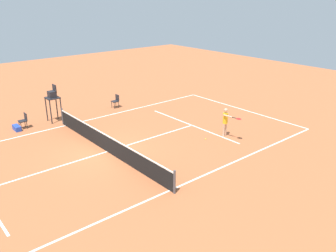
% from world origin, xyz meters
% --- Properties ---
extents(ground_plane, '(60.00, 60.00, 0.00)m').
position_xyz_m(ground_plane, '(0.00, 0.00, 0.00)').
color(ground_plane, '#B76038').
extents(court_lines, '(10.29, 22.47, 0.01)m').
position_xyz_m(court_lines, '(0.00, 0.00, 0.00)').
color(court_lines, white).
rests_on(court_lines, ground).
extents(tennis_net, '(10.89, 0.10, 1.07)m').
position_xyz_m(tennis_net, '(0.00, 0.00, 0.50)').
color(tennis_net, '#4C4C51').
rests_on(tennis_net, ground).
extents(player_serving, '(1.30, 0.46, 1.70)m').
position_xyz_m(player_serving, '(-2.57, -6.36, 1.01)').
color(player_serving, '#D8A884').
rests_on(player_serving, ground).
extents(tennis_ball, '(0.07, 0.07, 0.07)m').
position_xyz_m(tennis_ball, '(-2.18, -5.15, 0.03)').
color(tennis_ball, '#CCE033').
rests_on(tennis_ball, ground).
extents(umpire_chair, '(0.80, 0.80, 2.41)m').
position_xyz_m(umpire_chair, '(6.31, 0.14, 1.61)').
color(umpire_chair, '#232328').
rests_on(umpire_chair, ground).
extents(courtside_chair_near, '(0.44, 0.46, 0.95)m').
position_xyz_m(courtside_chair_near, '(6.30, 2.12, 0.53)').
color(courtside_chair_near, '#262626').
rests_on(courtside_chair_near, ground).
extents(courtside_chair_mid, '(0.44, 0.46, 0.95)m').
position_xyz_m(courtside_chair_mid, '(6.26, -4.47, 0.53)').
color(courtside_chair_mid, '#262626').
rests_on(courtside_chair_mid, ground).
extents(equipment_bag, '(0.76, 0.32, 0.30)m').
position_xyz_m(equipment_bag, '(6.23, 2.61, 0.15)').
color(equipment_bag, '#2647B7').
rests_on(equipment_bag, ground).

